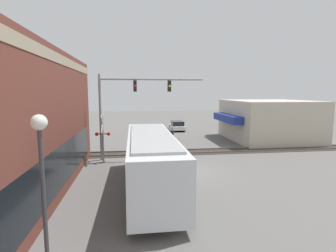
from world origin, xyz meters
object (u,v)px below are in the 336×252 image
crossing_signal (103,134)px  parked_car_black (165,135)px  parked_car_white (177,126)px  city_bus (151,159)px  pedestrian_near_bus (180,163)px  streetlamp (43,186)px

crossing_signal → parked_car_black: (8.61, -5.94, -1.66)m
parked_car_white → city_bus: bearing=166.7°
crossing_signal → pedestrian_near_bus: size_ratio=2.32×
city_bus → crossing_signal: bearing=28.1°
city_bus → parked_car_white: 23.50m
parked_car_black → parked_car_white: 8.46m
crossing_signal → parked_car_black: 10.59m
parked_car_black → pedestrian_near_bus: bearing=177.8°
pedestrian_near_bus → city_bus: bearing=138.8°
city_bus → pedestrian_near_bus: 3.36m
crossing_signal → parked_car_black: bearing=-34.6°
crossing_signal → parked_car_white: bearing=-27.8°
streetlamp → parked_car_white: 31.28m
crossing_signal → parked_car_black: crossing_signal is taller
parked_car_black → pedestrian_near_bus: 12.45m
parked_car_white → pedestrian_near_bus: size_ratio=2.61×
parked_car_white → parked_car_black: bearing=160.7°
streetlamp → parked_car_white: (29.90, -8.88, -2.31)m
crossing_signal → pedestrian_near_bus: crossing_signal is taller
city_bus → pedestrian_near_bus: city_bus is taller
streetlamp → parked_car_black: (21.92, -6.08, -2.32)m
crossing_signal → pedestrian_near_bus: bearing=-125.1°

